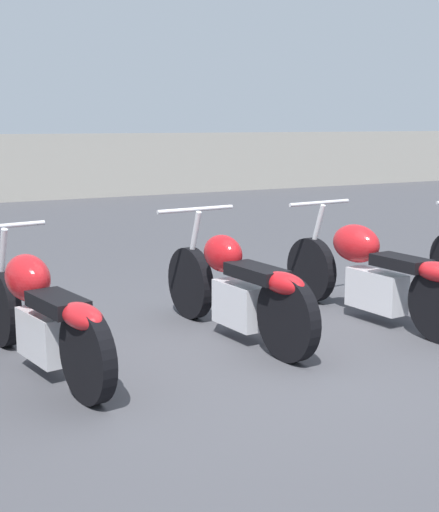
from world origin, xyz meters
TOP-DOWN VIEW (x-y plane):
  - ground_plane at (0.00, 0.00)m, footprint 60.00×60.00m
  - motorcycle_slot_1 at (-1.53, 0.52)m, footprint 0.67×2.05m
  - motorcycle_slot_2 at (0.05, 0.58)m, footprint 0.74×2.03m
  - motorcycle_slot_3 at (1.36, 0.48)m, footprint 0.71×2.22m

SIDE VIEW (x-z plane):
  - ground_plane at x=0.00m, z-range 0.00..0.00m
  - motorcycle_slot_1 at x=-1.53m, z-range -0.07..0.91m
  - motorcycle_slot_2 at x=0.05m, z-range -0.08..0.92m
  - motorcycle_slot_3 at x=1.36m, z-range -0.06..0.93m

